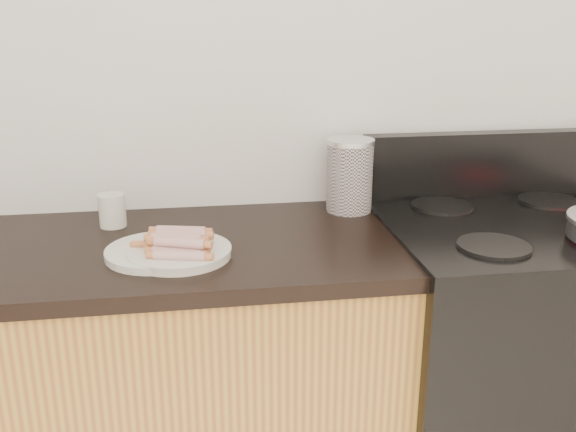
{
  "coord_description": "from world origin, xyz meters",
  "views": [
    {
      "loc": [
        -0.12,
        0.12,
        1.48
      ],
      "look_at": [
        0.11,
        1.62,
        0.98
      ],
      "focal_mm": 40.0,
      "sensor_mm": 36.0,
      "label": 1
    }
  ],
  "objects": [
    {
      "name": "canister",
      "position": [
        0.34,
        1.89,
        1.01
      ],
      "size": [
        0.14,
        0.14,
        0.22
      ],
      "rotation": [
        0.0,
        0.0,
        0.23
      ],
      "color": "white",
      "rests_on": "counter_slab"
    },
    {
      "name": "wall_back",
      "position": [
        0.0,
        2.0,
        1.3
      ],
      "size": [
        4.0,
        0.04,
        2.6
      ],
      "primitive_type": "cube",
      "color": "silver",
      "rests_on": "ground"
    },
    {
      "name": "plain_sausages",
      "position": [
        -0.21,
        1.61,
        0.93
      ],
      "size": [
        0.12,
        0.04,
        0.02
      ],
      "rotation": [
        0.0,
        0.0,
        -0.21
      ],
      "color": "#BF6D3C",
      "rests_on": "side_plate"
    },
    {
      "name": "burner_near_left",
      "position": [
        0.61,
        1.51,
        0.92
      ],
      "size": [
        0.18,
        0.18,
        0.01
      ],
      "primitive_type": "cylinder",
      "color": "black",
      "rests_on": "stove"
    },
    {
      "name": "hotdog_pile",
      "position": [
        -0.16,
        1.59,
        0.94
      ],
      "size": [
        0.12,
        0.2,
        0.05
      ],
      "rotation": [
        0.0,
        0.0,
        -0.29
      ],
      "color": "maroon",
      "rests_on": "main_plate"
    },
    {
      "name": "stove",
      "position": [
        0.78,
        1.68,
        0.46
      ],
      "size": [
        0.76,
        0.65,
        0.91
      ],
      "color": "black",
      "rests_on": "floor"
    },
    {
      "name": "side_plate",
      "position": [
        -0.21,
        1.61,
        0.91
      ],
      "size": [
        0.28,
        0.28,
        0.02
      ],
      "primitive_type": "cylinder",
      "rotation": [
        0.0,
        0.0,
        0.11
      ],
      "color": "white",
      "rests_on": "counter_slab"
    },
    {
      "name": "burner_far_left",
      "position": [
        0.61,
        1.84,
        0.92
      ],
      "size": [
        0.18,
        0.18,
        0.01
      ],
      "primitive_type": "cylinder",
      "color": "black",
      "rests_on": "stove"
    },
    {
      "name": "main_plate",
      "position": [
        -0.16,
        1.59,
        0.91
      ],
      "size": [
        0.29,
        0.29,
        0.02
      ],
      "primitive_type": "cylinder",
      "rotation": [
        0.0,
        0.0,
        0.16
      ],
      "color": "white",
      "rests_on": "counter_slab"
    },
    {
      "name": "stove_panel",
      "position": [
        0.78,
        1.96,
        1.01
      ],
      "size": [
        0.76,
        0.06,
        0.2
      ],
      "primitive_type": "cube",
      "color": "black",
      "rests_on": "stove"
    },
    {
      "name": "burner_far_right",
      "position": [
        0.95,
        1.84,
        0.92
      ],
      "size": [
        0.18,
        0.18,
        0.01
      ],
      "primitive_type": "cylinder",
      "color": "black",
      "rests_on": "stove"
    },
    {
      "name": "mug",
      "position": [
        -0.34,
        1.85,
        0.95
      ],
      "size": [
        0.1,
        0.1,
        0.09
      ],
      "primitive_type": "cylinder",
      "rotation": [
        0.0,
        0.0,
        -0.38
      ],
      "color": "silver",
      "rests_on": "counter_slab"
    }
  ]
}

